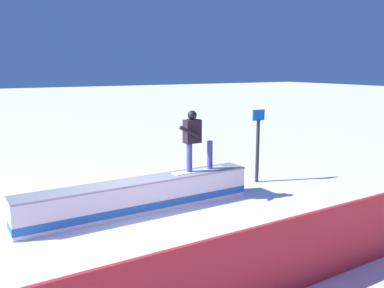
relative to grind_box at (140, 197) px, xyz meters
name	(u,v)px	position (x,y,z in m)	size (l,w,h in m)	color
ground_plane	(141,211)	(0.00, 0.00, -0.34)	(120.00, 120.00, 0.00)	white
grind_box	(140,197)	(0.00, 0.00, 0.00)	(5.59, 0.87, 0.75)	white
snowboarder	(194,138)	(-1.46, -0.06, 1.23)	(1.45, 0.44, 1.50)	white
safety_fence	(262,265)	(0.00, 4.32, 0.24)	(12.01, 0.06, 1.17)	red
trail_marker	(258,144)	(-3.87, -0.65, 0.77)	(0.40, 0.10, 2.08)	#262628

